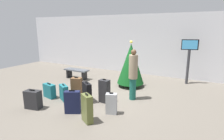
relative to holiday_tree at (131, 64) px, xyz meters
name	(u,v)px	position (x,y,z in m)	size (l,w,h in m)	color
ground_plane	(105,96)	(-0.40, -1.51, -1.01)	(16.00, 16.00, 0.00)	#665E54
back_wall	(142,45)	(-0.40, 2.44, 0.59)	(16.00, 0.20, 3.20)	silver
holiday_tree	(131,64)	(0.00, 0.00, 0.00)	(1.15, 1.15, 1.98)	#4C3319
flight_info_kiosk	(189,55)	(2.11, 1.57, 0.33)	(0.70, 0.32, 2.00)	#333338
waiting_bench	(76,72)	(-2.83, -0.15, -0.66)	(1.27, 0.44, 0.48)	#4C5159
traveller_0	(133,73)	(0.65, -1.34, -0.06)	(0.34, 0.34, 1.79)	#19594C
suitcase_0	(104,91)	(-0.10, -2.04, -0.61)	(0.35, 0.26, 0.83)	#232326
suitcase_1	(49,91)	(-2.09, -2.62, -0.76)	(0.55, 0.31, 0.54)	#19606B
suitcase_2	(111,104)	(0.53, -2.70, -0.69)	(0.37, 0.29, 0.66)	#9EA0A5
suitcase_3	(72,102)	(-0.51, -3.21, -0.66)	(0.50, 0.39, 0.72)	#141938
suitcase_4	(87,92)	(-0.66, -2.28, -0.67)	(0.51, 0.42, 0.70)	black
suitcase_5	(64,93)	(-1.46, -2.55, -0.74)	(0.51, 0.41, 0.58)	#19606B
suitcase_6	(33,99)	(-1.82, -3.54, -0.71)	(0.54, 0.37, 0.63)	#232326
suitcase_7	(77,86)	(-1.39, -1.93, -0.67)	(0.44, 0.36, 0.70)	brown
suitcase_8	(87,109)	(0.19, -3.44, -0.62)	(0.44, 0.36, 0.81)	#59602D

